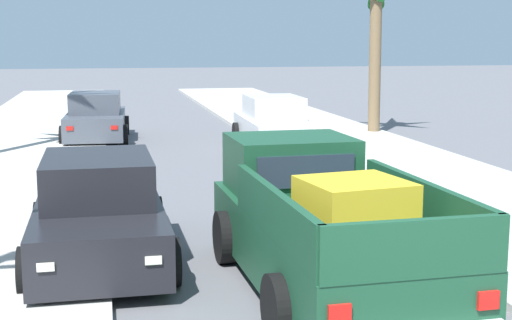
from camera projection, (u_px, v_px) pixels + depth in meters
name	position (u px, v px, depth m)	size (l,w,h in m)	color
sidewalk_right	(403.00, 172.00, 17.58)	(4.74, 60.00, 0.12)	beige
curb_left	(42.00, 186.00, 15.91)	(0.16, 60.00, 0.10)	silver
curb_right	(364.00, 173.00, 17.39)	(0.16, 60.00, 0.10)	silver
pickup_truck	(321.00, 227.00, 9.41)	(2.34, 5.27, 1.80)	#19472D
car_left_near	(274.00, 124.00, 21.71)	(2.07, 4.28, 1.54)	silver
car_right_near	(96.00, 118.00, 23.34)	(2.17, 4.32, 1.54)	#474C56
car_right_mid	(99.00, 213.00, 10.59)	(2.06, 4.27, 1.54)	black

